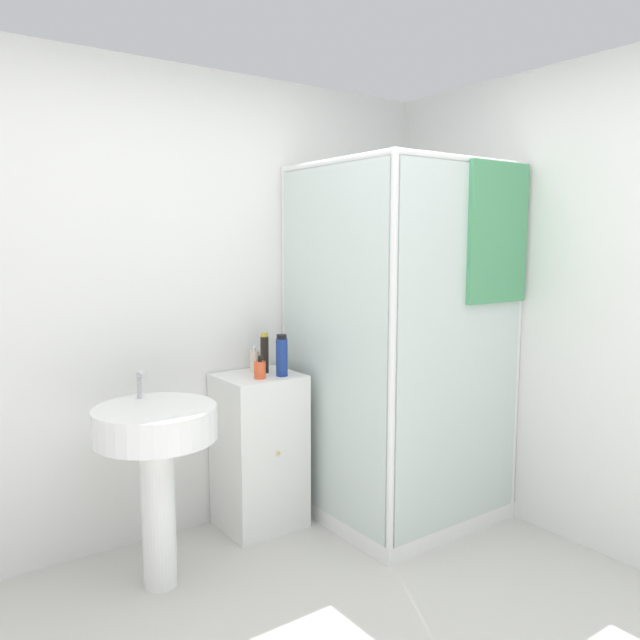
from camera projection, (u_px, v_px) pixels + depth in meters
wall_back at (168, 306)px, 3.31m from camera, size 6.40×0.06×2.50m
shower_enclosure at (402, 425)px, 3.56m from camera, size 0.98×1.01×2.02m
vanity_cabinet at (259, 451)px, 3.47m from camera, size 0.43×0.41×0.86m
sink at (156, 448)px, 2.83m from camera, size 0.55×0.55×0.98m
soap_dispenser at (260, 369)px, 3.32m from camera, size 0.06×0.06×0.13m
shampoo_bottle_tall_black at (265, 353)px, 3.46m from camera, size 0.05×0.05×0.23m
shampoo_bottle_blue at (282, 356)px, 3.38m from camera, size 0.06×0.06×0.23m
lotion_bottle_white at (255, 361)px, 3.49m from camera, size 0.05×0.05×0.15m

